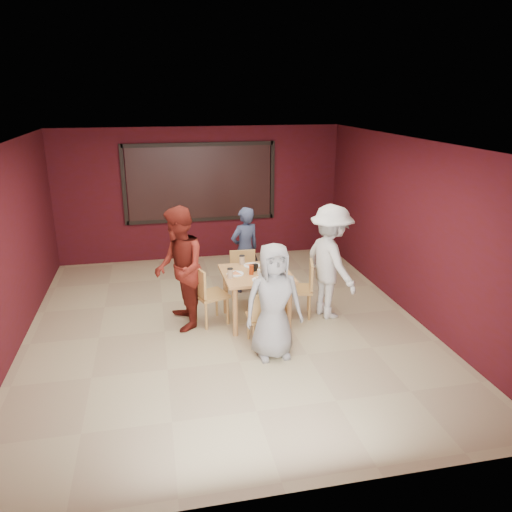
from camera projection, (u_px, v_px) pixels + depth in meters
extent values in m
plane|color=tan|center=(227.00, 326.00, 7.78)|extent=(7.00, 7.00, 0.00)
cube|color=black|center=(200.00, 183.00, 10.47)|extent=(3.00, 0.02, 1.50)
cube|color=tan|center=(256.00, 274.00, 7.69)|extent=(1.06, 1.06, 0.04)
cylinder|color=tan|center=(226.00, 291.00, 8.11)|extent=(0.08, 0.08, 0.78)
cylinder|color=tan|center=(275.00, 287.00, 8.29)|extent=(0.08, 0.08, 0.78)
cylinder|color=tan|center=(235.00, 312.00, 7.34)|extent=(0.08, 0.08, 0.78)
cylinder|color=tan|center=(289.00, 307.00, 7.52)|extent=(0.08, 0.08, 0.78)
cylinder|color=white|center=(261.00, 280.00, 7.38)|extent=(0.26, 0.26, 0.01)
cone|color=#F29455|center=(261.00, 279.00, 7.37)|extent=(0.24, 0.24, 0.02)
cylinder|color=beige|center=(272.00, 277.00, 7.29)|extent=(0.09, 0.09, 0.14)
cylinder|color=black|center=(272.00, 272.00, 7.27)|extent=(0.09, 0.09, 0.01)
cylinder|color=white|center=(252.00, 265.00, 7.99)|extent=(0.26, 0.26, 0.01)
cone|color=#F29455|center=(252.00, 264.00, 7.98)|extent=(0.24, 0.24, 0.02)
cylinder|color=beige|center=(242.00, 260.00, 8.03)|extent=(0.09, 0.09, 0.14)
cylinder|color=black|center=(242.00, 256.00, 8.01)|extent=(0.09, 0.09, 0.01)
cylinder|color=white|center=(235.00, 274.00, 7.62)|extent=(0.26, 0.26, 0.01)
cone|color=#F29455|center=(235.00, 273.00, 7.61)|extent=(0.24, 0.24, 0.02)
cylinder|color=beige|center=(230.00, 274.00, 7.44)|extent=(0.09, 0.09, 0.14)
cylinder|color=black|center=(230.00, 269.00, 7.42)|extent=(0.09, 0.09, 0.01)
cylinder|color=white|center=(277.00, 271.00, 7.75)|extent=(0.26, 0.26, 0.01)
cone|color=#F29455|center=(277.00, 270.00, 7.74)|extent=(0.24, 0.24, 0.02)
cylinder|color=beige|center=(281.00, 263.00, 7.88)|extent=(0.09, 0.09, 0.14)
cylinder|color=black|center=(281.00, 259.00, 7.85)|extent=(0.09, 0.09, 0.01)
cylinder|color=silver|center=(262.00, 270.00, 7.65)|extent=(0.06, 0.06, 0.10)
cylinder|color=silver|center=(259.00, 272.00, 7.59)|extent=(0.05, 0.05, 0.08)
cylinder|color=#A02F0B|center=(251.00, 270.00, 7.59)|extent=(0.07, 0.07, 0.15)
cube|color=black|center=(254.00, 268.00, 7.73)|extent=(0.13, 0.10, 0.11)
cube|color=tan|center=(262.00, 317.00, 7.12)|extent=(0.42, 0.42, 0.04)
cylinder|color=tan|center=(270.00, 324.00, 7.38)|extent=(0.03, 0.03, 0.39)
cylinder|color=tan|center=(248.00, 327.00, 7.30)|extent=(0.03, 0.03, 0.39)
cylinder|color=tan|center=(276.00, 334.00, 7.08)|extent=(0.03, 0.03, 0.39)
cylinder|color=tan|center=(254.00, 337.00, 7.00)|extent=(0.03, 0.03, 0.39)
cube|color=tan|center=(266.00, 307.00, 6.88)|extent=(0.40, 0.05, 0.38)
cube|color=tan|center=(244.00, 279.00, 8.45)|extent=(0.45, 0.45, 0.04)
cylinder|color=tan|center=(235.00, 297.00, 8.34)|extent=(0.04, 0.04, 0.42)
cylinder|color=tan|center=(256.00, 295.00, 8.39)|extent=(0.04, 0.04, 0.42)
cylinder|color=tan|center=(233.00, 289.00, 8.67)|extent=(0.04, 0.04, 0.42)
cylinder|color=tan|center=(253.00, 288.00, 8.72)|extent=(0.04, 0.04, 0.42)
cube|color=tan|center=(243.00, 262.00, 8.56)|extent=(0.44, 0.06, 0.41)
cube|color=tan|center=(211.00, 295.00, 7.74)|extent=(0.59, 0.59, 0.04)
cylinder|color=tan|center=(228.00, 311.00, 7.76)|extent=(0.04, 0.04, 0.45)
cylinder|color=tan|center=(217.00, 303.00, 8.06)|extent=(0.04, 0.04, 0.45)
cylinder|color=tan|center=(206.00, 316.00, 7.58)|extent=(0.04, 0.04, 0.45)
cylinder|color=tan|center=(196.00, 308.00, 7.88)|extent=(0.04, 0.04, 0.45)
cube|color=tan|center=(198.00, 282.00, 7.56)|extent=(0.19, 0.44, 0.44)
cube|color=tan|center=(298.00, 289.00, 8.01)|extent=(0.54, 0.54, 0.04)
cylinder|color=tan|center=(287.00, 298.00, 8.26)|extent=(0.04, 0.04, 0.43)
cylinder|color=tan|center=(287.00, 307.00, 7.93)|extent=(0.04, 0.04, 0.43)
cylinder|color=tan|center=(308.00, 299.00, 8.25)|extent=(0.04, 0.04, 0.43)
cylinder|color=tan|center=(309.00, 308.00, 7.91)|extent=(0.04, 0.04, 0.43)
cube|color=tan|center=(311.00, 275.00, 7.92)|extent=(0.15, 0.44, 0.42)
imported|color=#969696|center=(273.00, 301.00, 6.67)|extent=(0.81, 0.54, 1.61)
imported|color=#313A57|center=(245.00, 250.00, 8.93)|extent=(0.67, 0.56, 1.56)
imported|color=maroon|center=(179.00, 269.00, 7.48)|extent=(0.77, 0.96, 1.89)
imported|color=silver|center=(331.00, 262.00, 7.86)|extent=(0.95, 1.31, 1.83)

